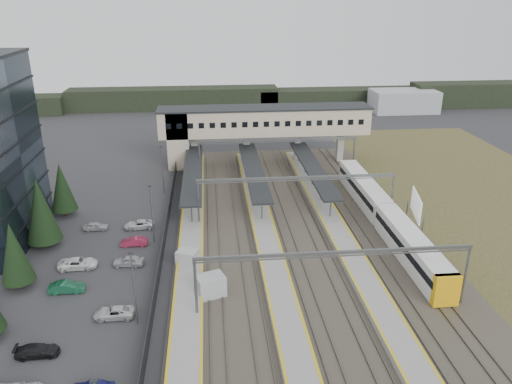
{
  "coord_description": "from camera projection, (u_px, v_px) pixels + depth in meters",
  "views": [
    {
      "loc": [
        -0.13,
        -50.91,
        30.82
      ],
      "look_at": [
        6.41,
        16.67,
        4.0
      ],
      "focal_mm": 35.0,
      "sensor_mm": 36.0,
      "label": 1
    }
  ],
  "objects": [
    {
      "name": "footbridge",
      "position": [
        250.0,
        124.0,
        95.12
      ],
      "size": [
        40.4,
        6.4,
        11.2
      ],
      "color": "tan",
      "rests_on": "ground"
    },
    {
      "name": "relay_cabin_near",
      "position": [
        211.0,
        286.0,
        54.4
      ],
      "size": [
        3.56,
        3.07,
        2.5
      ],
      "color": "#A2A5A7",
      "rests_on": "ground"
    },
    {
      "name": "billboard",
      "position": [
        416.0,
        206.0,
        68.53
      ],
      "size": [
        1.52,
        6.37,
        5.6
      ],
      "color": "slate",
      "rests_on": "ground"
    },
    {
      "name": "ground",
      "position": [
        215.0,
        278.0,
        58.47
      ],
      "size": [
        220.0,
        220.0,
        0.0
      ],
      "primitive_type": "plane",
      "color": "#2B2B2D",
      "rests_on": "ground"
    },
    {
      "name": "canopies",
      "position": [
        254.0,
        170.0,
        82.65
      ],
      "size": [
        23.1,
        30.0,
        3.28
      ],
      "color": "black",
      "rests_on": "ground"
    },
    {
      "name": "conifer_row",
      "position": [
        0.0,
        267.0,
        51.14
      ],
      "size": [
        4.42,
        49.82,
        9.5
      ],
      "color": "black",
      "rests_on": "ground"
    },
    {
      "name": "rail_corridor",
      "position": [
        288.0,
        251.0,
        63.83
      ],
      "size": [
        34.0,
        90.0,
        0.92
      ],
      "color": "#39312B",
      "rests_on": "ground"
    },
    {
      "name": "train",
      "position": [
        385.0,
        216.0,
        69.87
      ],
      "size": [
        2.84,
        39.44,
        3.57
      ],
      "color": "silver",
      "rests_on": "ground"
    },
    {
      "name": "gantries",
      "position": [
        313.0,
        216.0,
        60.12
      ],
      "size": [
        28.4,
        62.28,
        7.17
      ],
      "color": "slate",
      "rests_on": "ground"
    },
    {
      "name": "treeline_far",
      "position": [
        290.0,
        98.0,
        144.94
      ],
      "size": [
        170.0,
        19.0,
        7.0
      ],
      "color": "black",
      "rests_on": "ground"
    },
    {
      "name": "lampposts",
      "position": [
        144.0,
        243.0,
        57.32
      ],
      "size": [
        0.5,
        53.25,
        8.07
      ],
      "color": "slate",
      "rests_on": "ground"
    },
    {
      "name": "car_park",
      "position": [
        82.0,
        322.0,
        49.58
      ],
      "size": [
        10.57,
        44.66,
        1.29
      ],
      "color": "silver",
      "rests_on": "ground"
    },
    {
      "name": "fence",
      "position": [
        162.0,
        252.0,
        62.15
      ],
      "size": [
        0.08,
        90.0,
        2.0
      ],
      "color": "#26282B",
      "rests_on": "ground"
    },
    {
      "name": "relay_cabin_far",
      "position": [
        188.0,
        259.0,
        60.41
      ],
      "size": [
        3.02,
        2.81,
        2.21
      ],
      "color": "#A2A5A7",
      "rests_on": "ground"
    }
  ]
}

